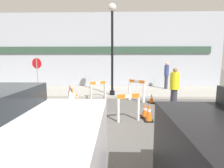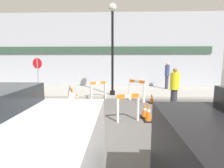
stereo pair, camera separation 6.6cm
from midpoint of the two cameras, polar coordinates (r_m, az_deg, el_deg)
name	(u,v)px [view 2 (the right image)]	position (r m, az deg, el deg)	size (l,w,h in m)	color
ground_plane	(73,133)	(5.51, -12.27, -15.22)	(60.00, 60.00, 0.00)	#565451
sidewalk_slab	(98,91)	(11.54, -4.46, -2.27)	(18.00, 3.77, 0.12)	#9E9B93
storefront_facade	(101,51)	(13.30, -3.63, 10.80)	(18.00, 0.22, 5.50)	#A3A8B2
streetlamp_post	(112,37)	(9.86, 0.36, 15.01)	(0.44, 0.44, 4.97)	black
stop_sign	(38,70)	(10.94, -22.94, 4.22)	(0.59, 0.14, 2.08)	gray
barricade_0	(71,99)	(7.28, -12.95, -4.69)	(0.48, 0.93, 1.03)	white
barricade_1	(128,107)	(6.15, 5.49, -7.38)	(0.81, 0.38, 0.97)	white
barricade_2	(137,90)	(9.02, 8.27, -1.83)	(0.79, 0.72, 1.10)	white
barricade_3	(98,90)	(9.35, -4.34, -1.86)	(0.83, 0.51, 0.97)	white
traffic_cone_0	(152,99)	(8.85, 13.00, -4.66)	(0.30, 0.30, 0.47)	black
traffic_cone_1	(89,110)	(6.67, -7.33, -8.53)	(0.30, 0.30, 0.53)	black
traffic_cone_2	(148,112)	(6.28, 12.10, -9.02)	(0.30, 0.30, 0.68)	black
traffic_cone_3	(145,111)	(6.70, 10.88, -8.51)	(0.30, 0.30, 0.54)	black
traffic_cone_4	(77,98)	(8.99, -11.19, -4.44)	(0.30, 0.30, 0.46)	black
person_worker	(174,87)	(7.95, 19.91, -1.02)	(0.39, 0.39, 1.79)	#33333D
person_pedestrian	(167,74)	(12.44, 17.68, 3.05)	(0.35, 0.35, 1.83)	#33333D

